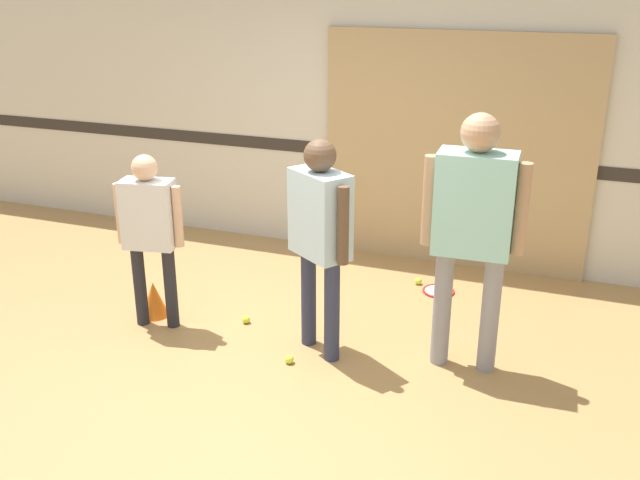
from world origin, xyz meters
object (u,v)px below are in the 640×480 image
object	(u,v)px
person_student_left	(149,223)
person_student_right	(473,217)
tennis_ball_by_spare_racket	(418,281)
training_cone	(154,299)
tennis_ball_near_instructor	(289,359)
tennis_ball_stray_left	(246,319)
person_instructor	(320,225)
racket_spare_on_floor	(439,290)

from	to	relation	value
person_student_left	person_student_right	world-z (taller)	person_student_right
person_student_right	tennis_ball_by_spare_racket	bearing A→B (deg)	-66.33
person_student_left	person_student_right	xyz separation A→B (m)	(2.41, 0.23, 0.27)
person_student_right	training_cone	world-z (taller)	person_student_right
tennis_ball_near_instructor	tennis_ball_stray_left	xyz separation A→B (m)	(-0.57, 0.46, 0.00)
person_instructor	person_student_right	world-z (taller)	person_student_right
person_instructor	training_cone	xyz separation A→B (m)	(-1.48, 0.06, -0.85)
person_student_right	tennis_ball_stray_left	world-z (taller)	person_student_right
person_student_right	tennis_ball_stray_left	bearing A→B (deg)	-3.59
person_student_right	training_cone	xyz separation A→B (m)	(-2.52, -0.10, -0.99)
racket_spare_on_floor	tennis_ball_near_instructor	world-z (taller)	tennis_ball_near_instructor
person_instructor	racket_spare_on_floor	distance (m)	1.79
tennis_ball_near_instructor	tennis_ball_stray_left	bearing A→B (deg)	141.43
racket_spare_on_floor	tennis_ball_by_spare_racket	bearing A→B (deg)	69.62
person_student_right	racket_spare_on_floor	size ratio (longest dim) A/B	3.48
person_student_right	tennis_ball_by_spare_racket	xyz separation A→B (m)	(-0.62, 1.27, -1.10)
person_instructor	person_student_right	xyz separation A→B (m)	(1.04, 0.16, 0.13)
person_student_right	person_instructor	bearing A→B (deg)	6.57
tennis_ball_stray_left	training_cone	size ratio (longest dim) A/B	0.22
person_student_right	tennis_ball_by_spare_racket	size ratio (longest dim) A/B	27.82
tennis_ball_near_instructor	tennis_ball_by_spare_racket	world-z (taller)	same
tennis_ball_by_spare_racket	person_instructor	bearing A→B (deg)	-106.22
tennis_ball_stray_left	person_student_left	bearing A→B (deg)	-157.71
tennis_ball_by_spare_racket	tennis_ball_stray_left	xyz separation A→B (m)	(-1.13, -1.23, 0.00)
person_instructor	racket_spare_on_floor	world-z (taller)	person_instructor
training_cone	person_student_right	bearing A→B (deg)	2.30
person_student_right	tennis_ball_near_instructor	xyz separation A→B (m)	(-1.18, -0.41, -1.10)
person_student_right	tennis_ball_stray_left	distance (m)	2.07
tennis_ball_stray_left	training_cone	bearing A→B (deg)	-169.44
racket_spare_on_floor	training_cone	distance (m)	2.48
tennis_ball_near_instructor	training_cone	distance (m)	1.38
tennis_ball_near_instructor	person_instructor	bearing A→B (deg)	60.65
person_student_left	training_cone	distance (m)	0.74
person_student_left	tennis_ball_by_spare_racket	bearing A→B (deg)	28.97
person_instructor	person_student_left	distance (m)	1.38
person_student_left	tennis_ball_near_instructor	size ratio (longest dim) A/B	21.27
racket_spare_on_floor	person_student_left	bearing A→B (deg)	125.26
person_student_left	racket_spare_on_floor	bearing A→B (deg)	24.50
training_cone	tennis_ball_by_spare_racket	bearing A→B (deg)	35.96
person_instructor	tennis_ball_stray_left	size ratio (longest dim) A/B	24.52
person_student_left	person_student_right	distance (m)	2.43
tennis_ball_stray_left	training_cone	distance (m)	0.79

